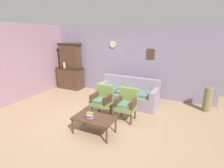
# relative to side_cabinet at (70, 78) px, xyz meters

# --- Properties ---
(ground_plane) EXTENTS (7.68, 7.68, 0.00)m
(ground_plane) POSITION_rel_side_cabinet_xyz_m (2.52, -2.25, -0.47)
(ground_plane) COLOR #997A5B
(wall_back_with_decor) EXTENTS (6.40, 0.09, 2.70)m
(wall_back_with_decor) POSITION_rel_side_cabinet_xyz_m (2.52, 0.38, 0.89)
(wall_back_with_decor) COLOR gray
(wall_back_with_decor) RESTS_ON ground
(wall_left_side) EXTENTS (0.06, 5.20, 2.70)m
(wall_left_side) POSITION_rel_side_cabinet_xyz_m (-0.71, -2.25, 0.88)
(wall_left_side) COLOR gray
(wall_left_side) RESTS_ON ground
(side_cabinet) EXTENTS (1.16, 0.55, 0.93)m
(side_cabinet) POSITION_rel_side_cabinet_xyz_m (0.00, 0.00, 0.00)
(side_cabinet) COLOR #472D1E
(side_cabinet) RESTS_ON ground
(cabinet_upper_hutch) EXTENTS (0.99, 0.38, 1.03)m
(cabinet_upper_hutch) POSITION_rel_side_cabinet_xyz_m (0.00, 0.08, 0.98)
(cabinet_upper_hutch) COLOR #472D1E
(cabinet_upper_hutch) RESTS_ON side_cabinet
(vase_on_cabinet) EXTENTS (0.10, 0.10, 0.25)m
(vase_on_cabinet) POSITION_rel_side_cabinet_xyz_m (-0.12, -0.19, 0.59)
(vase_on_cabinet) COLOR tan
(vase_on_cabinet) RESTS_ON side_cabinet
(floral_couch) EXTENTS (2.08, 0.88, 0.90)m
(floral_couch) POSITION_rel_side_cabinet_xyz_m (2.91, -0.61, -0.14)
(floral_couch) COLOR gray
(floral_couch) RESTS_ON ground
(armchair_near_cabinet) EXTENTS (0.54, 0.51, 0.90)m
(armchair_near_cabinet) POSITION_rel_side_cabinet_xyz_m (2.54, -1.71, 0.03)
(armchair_near_cabinet) COLOR olive
(armchair_near_cabinet) RESTS_ON ground
(armchair_near_couch_end) EXTENTS (0.52, 0.49, 0.90)m
(armchair_near_couch_end) POSITION_rel_side_cabinet_xyz_m (3.29, -1.69, 0.03)
(armchair_near_couch_end) COLOR olive
(armchair_near_couch_end) RESTS_ON ground
(coffee_table) EXTENTS (1.00, 0.56, 0.42)m
(coffee_table) POSITION_rel_side_cabinet_xyz_m (2.83, -2.67, -0.09)
(coffee_table) COLOR #472D1E
(coffee_table) RESTS_ON ground
(book_stack_on_table) EXTENTS (0.16, 0.12, 0.14)m
(book_stack_on_table) POSITION_rel_side_cabinet_xyz_m (2.76, -2.74, 0.02)
(book_stack_on_table) COLOR #9279AA
(book_stack_on_table) RESTS_ON coffee_table
(floor_vase_by_wall) EXTENTS (0.25, 0.25, 0.76)m
(floor_vase_by_wall) POSITION_rel_side_cabinet_xyz_m (5.37, -0.10, -0.08)
(floor_vase_by_wall) COLOR olive
(floor_vase_by_wall) RESTS_ON ground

